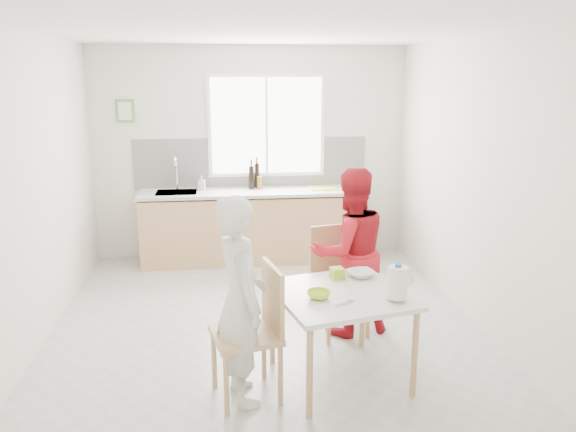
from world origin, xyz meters
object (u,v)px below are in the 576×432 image
Objects in this scene: person_white at (241,300)px; wine_bottle_a at (257,175)px; wine_bottle_b at (251,177)px; bowl_white at (361,274)px; chair_left at (256,326)px; dining_table at (340,301)px; bowl_green at (319,295)px; chair_far at (337,275)px; person_red at (350,252)px; milk_jug at (398,282)px.

person_white is 3.40m from wine_bottle_a.
wine_bottle_b is at bearing -133.97° from wine_bottle_a.
chair_left is at bearing -152.58° from bowl_white.
bowl_green reaches higher than dining_table.
wine_bottle_a is (-0.59, 2.31, 0.54)m from chair_far.
person_red is 2.48m from wine_bottle_a.
bowl_white is (0.42, 0.41, -0.00)m from bowl_green.
wine_bottle_a reaches higher than bowl_green.
person_red is (0.92, 0.99, 0.22)m from chair_left.
person_white is 3.32m from wine_bottle_b.
person_white is 1.00× the size of person_red.
chair_left is 0.65× the size of person_white.
chair_left is at bearing -92.59° from wine_bottle_b.
wine_bottle_a is at bearing 94.34° from bowl_green.
chair_far is 3.07× the size of wine_bottle_a.
bowl_white is 0.67× the size of wine_bottle_a.
bowl_green is 0.67× the size of milk_jug.
person_white reaches higher than milk_jug.
wine_bottle_a is (0.22, 3.35, 0.53)m from chair_left.
chair_left reaches higher than bowl_white.
dining_table is at bearing 27.07° from bowl_green.
wine_bottle_a is (-0.81, 3.40, 0.21)m from milk_jug.
person_white is 8.77× the size of bowl_green.
wine_bottle_a is at bearing 103.06° from bowl_white.
wine_bottle_a is (-0.25, 3.29, 0.33)m from bowl_green.
chair_far is at bearing 70.86° from bowl_green.
dining_table is 4.32× the size of milk_jug.
bowl_green is 0.58× the size of wine_bottle_b.
chair_far reaches higher than bowl_white.
wine_bottle_b is (-0.51, 3.12, 0.42)m from dining_table.
dining_table is 5.28× the size of bowl_white.
milk_jug reaches higher than bowl_white.
wine_bottle_b is at bearing -84.43° from person_red.
milk_jug is 3.50m from wine_bottle_a.
person_red is 2.43m from wine_bottle_b.
person_red reaches higher than chair_far.
bowl_green is 0.58m from milk_jug.
dining_table is 0.68m from chair_left.
milk_jug reaches higher than chair_left.
person_white is 5.87× the size of milk_jug.
person_white is (-0.76, -0.18, 0.12)m from dining_table.
dining_table is 0.48m from milk_jug.
person_white reaches higher than chair_far.
chair_left is 0.52m from bowl_green.
chair_left is at bearing 34.12° from person_red.
chair_left is at bearing -172.99° from bowl_green.
milk_jug is 0.82× the size of wine_bottle_a.
chair_far is 0.25m from person_red.
dining_table is 0.40m from bowl_white.
person_white is (-0.92, -1.06, 0.23)m from chair_far.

